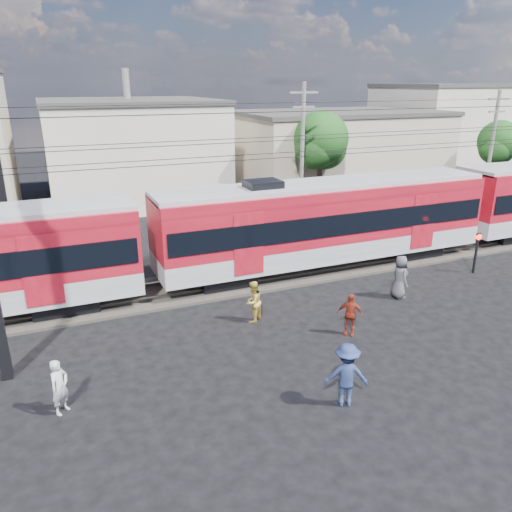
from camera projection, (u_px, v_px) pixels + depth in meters
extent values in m
plane|color=black|center=(353.00, 366.00, 15.73)|extent=(120.00, 120.00, 0.00)
cube|color=#2D2823|center=(255.00, 277.00, 22.67)|extent=(70.00, 3.40, 0.12)
cube|color=#59544C|center=(261.00, 281.00, 21.97)|extent=(70.00, 0.12, 0.12)
cube|color=#59544C|center=(248.00, 270.00, 23.28)|extent=(70.00, 0.12, 0.12)
cube|color=black|center=(65.00, 300.00, 19.59)|extent=(2.40, 2.20, 0.70)
cube|color=black|center=(223.00, 276.00, 22.01)|extent=(2.40, 2.20, 0.70)
cube|color=black|center=(410.00, 248.00, 25.78)|extent=(2.40, 2.20, 0.70)
cube|color=gray|center=(324.00, 245.00, 23.63)|extent=(16.00, 3.00, 0.90)
cube|color=maroon|center=(326.00, 211.00, 23.08)|extent=(16.00, 3.00, 2.40)
cube|color=black|center=(326.00, 217.00, 23.17)|extent=(15.68, 3.08, 0.95)
cube|color=gray|center=(327.00, 185.00, 22.67)|extent=(16.00, 2.60, 0.25)
cube|color=black|center=(503.00, 234.00, 28.20)|extent=(2.40, 2.20, 0.70)
cube|color=black|center=(4.00, 202.00, 21.75)|extent=(0.30, 0.30, 7.00)
cylinder|color=black|center=(261.00, 159.00, 20.26)|extent=(70.00, 0.03, 0.03)
cylinder|color=black|center=(248.00, 155.00, 21.48)|extent=(70.00, 0.03, 0.03)
cylinder|color=black|center=(261.00, 142.00, 20.03)|extent=(70.00, 0.03, 0.03)
cylinder|color=black|center=(248.00, 138.00, 21.25)|extent=(70.00, 0.03, 0.03)
cylinder|color=black|center=(294.00, 112.00, 17.17)|extent=(70.00, 0.03, 0.03)
cylinder|color=black|center=(225.00, 104.00, 23.25)|extent=(70.00, 0.03, 0.03)
cube|color=#BBB2A4|center=(132.00, 152.00, 37.30)|extent=(12.00, 12.00, 7.00)
cube|color=#3F3D3A|center=(128.00, 101.00, 36.10)|extent=(12.24, 12.24, 0.30)
cube|color=tan|center=(336.00, 153.00, 40.76)|extent=(16.00, 10.00, 6.00)
cube|color=#3F3D3A|center=(339.00, 113.00, 39.72)|extent=(16.32, 10.20, 0.30)
cube|color=#BBB2A4|center=(438.00, 130.00, 49.06)|extent=(10.00, 10.00, 8.00)
cube|color=#3F3D3A|center=(443.00, 85.00, 47.69)|extent=(10.20, 10.20, 0.30)
cylinder|color=slate|center=(302.00, 157.00, 29.58)|extent=(0.24, 0.24, 8.50)
cube|color=slate|center=(304.00, 92.00, 28.37)|extent=(1.80, 0.12, 0.12)
cube|color=slate|center=(303.00, 107.00, 28.64)|extent=(1.40, 0.12, 0.12)
cylinder|color=slate|center=(491.00, 151.00, 33.95)|extent=(0.24, 0.24, 8.00)
cube|color=slate|center=(499.00, 99.00, 32.83)|extent=(1.80, 0.12, 0.12)
cube|color=slate|center=(497.00, 112.00, 33.09)|extent=(1.40, 0.12, 0.12)
cylinder|color=#382619|center=(319.00, 183.00, 34.04)|extent=(0.36, 0.36, 3.92)
sphere|color=#133F12|center=(321.00, 139.00, 33.07)|extent=(3.64, 3.64, 3.64)
sphere|color=#133F12|center=(326.00, 148.00, 33.79)|extent=(2.80, 2.80, 2.80)
cylinder|color=#382619|center=(494.00, 174.00, 38.80)|extent=(0.36, 0.36, 3.36)
sphere|color=#133F12|center=(499.00, 141.00, 37.96)|extent=(3.12, 3.12, 3.12)
sphere|color=#133F12|center=(500.00, 148.00, 38.64)|extent=(2.40, 2.40, 2.40)
imported|color=silver|center=(60.00, 387.00, 13.28)|extent=(0.67, 0.67, 1.57)
imported|color=gold|center=(253.00, 302.00, 18.41)|extent=(0.97, 0.93, 1.58)
imported|color=navy|center=(346.00, 375.00, 13.55)|extent=(1.38, 1.12, 1.86)
imported|color=maroon|center=(350.00, 314.00, 17.45)|extent=(0.94, 0.87, 1.55)
imported|color=#444348|center=(400.00, 277.00, 20.43)|extent=(0.67, 0.95, 1.82)
imported|color=silver|center=(480.00, 201.00, 34.55)|extent=(4.15, 1.87, 1.39)
cylinder|color=black|center=(476.00, 255.00, 23.10)|extent=(0.12, 0.12, 1.80)
sphere|color=#FF140C|center=(478.00, 237.00, 22.82)|extent=(0.28, 0.28, 0.28)
cube|color=black|center=(478.00, 237.00, 22.82)|extent=(0.25, 0.06, 0.35)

